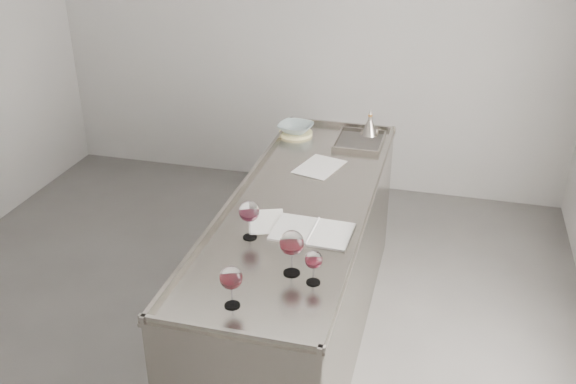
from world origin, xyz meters
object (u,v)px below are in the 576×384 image
(wine_glass_right, at_px, (292,244))
(notebook, at_px, (312,231))
(wine_glass_small, at_px, (314,261))
(wine_funnel, at_px, (370,127))
(wine_glass_middle, at_px, (231,279))
(ceramic_bowl, at_px, (296,128))
(wine_glass_left, at_px, (249,212))
(counter, at_px, (301,272))

(wine_glass_right, bearing_deg, notebook, 88.57)
(wine_glass_small, bearing_deg, wine_glass_right, 156.98)
(wine_glass_small, relative_size, wine_funnel, 0.88)
(wine_glass_middle, height_order, wine_glass_right, wine_glass_right)
(notebook, height_order, wine_funnel, wine_funnel)
(wine_glass_right, relative_size, ceramic_bowl, 0.93)
(wine_glass_small, distance_m, wine_funnel, 1.83)
(wine_glass_left, height_order, wine_glass_small, wine_glass_left)
(wine_glass_left, height_order, notebook, wine_glass_left)
(counter, height_order, wine_funnel, wine_funnel)
(wine_glass_middle, distance_m, wine_glass_right, 0.35)
(counter, height_order, wine_glass_left, wine_glass_left)
(ceramic_bowl, relative_size, wine_funnel, 1.27)
(wine_glass_right, xyz_separation_m, ceramic_bowl, (-0.40, 1.66, -0.10))
(counter, xyz_separation_m, wine_glass_middle, (-0.05, -1.00, 0.60))
(wine_glass_left, bearing_deg, wine_funnel, 76.39)
(wine_glass_middle, height_order, wine_funnel, wine_glass_middle)
(counter, bearing_deg, wine_glass_left, -108.89)
(wine_glass_left, xyz_separation_m, notebook, (0.29, 0.13, -0.14))
(wine_funnel, bearing_deg, ceramic_bowl, -165.77)
(counter, xyz_separation_m, wine_glass_right, (0.13, -0.70, 0.62))
(wine_glass_right, distance_m, wine_glass_small, 0.13)
(counter, bearing_deg, wine_glass_small, -72.48)
(notebook, bearing_deg, wine_glass_left, -154.63)
(counter, relative_size, wine_glass_middle, 12.76)
(wine_glass_middle, bearing_deg, ceramic_bowl, 96.47)
(wine_glass_small, height_order, ceramic_bowl, wine_glass_small)
(wine_glass_middle, distance_m, ceramic_bowl, 1.97)
(ceramic_bowl, bearing_deg, wine_glass_small, -73.28)
(wine_glass_left, bearing_deg, ceramic_bowl, 94.93)
(counter, distance_m, notebook, 0.59)
(wine_glass_left, height_order, wine_funnel, wine_glass_left)
(wine_glass_left, height_order, wine_glass_right, wine_glass_right)
(wine_glass_left, bearing_deg, wine_glass_middle, -79.65)
(wine_glass_small, height_order, wine_funnel, wine_funnel)
(wine_glass_right, relative_size, wine_glass_small, 1.35)
(wine_glass_middle, bearing_deg, counter, 86.94)
(wine_glass_left, distance_m, wine_glass_middle, 0.56)
(counter, relative_size, notebook, 6.03)
(wine_glass_left, relative_size, wine_glass_small, 1.24)
(notebook, xyz_separation_m, wine_funnel, (0.08, 1.40, 0.05))
(wine_glass_right, xyz_separation_m, wine_glass_small, (0.11, -0.05, -0.04))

